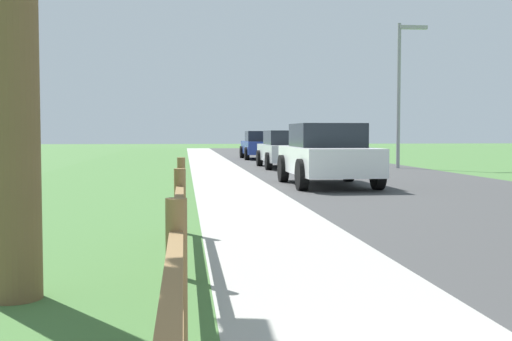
{
  "coord_description": "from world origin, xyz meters",
  "views": [
    {
      "loc": [
        -2.23,
        -0.49,
        1.37
      ],
      "look_at": [
        -1.08,
        10.27,
        0.76
      ],
      "focal_mm": 47.11,
      "sensor_mm": 36.0,
      "label": 1
    }
  ],
  "objects_px": {
    "street_lamp": "(402,81)",
    "parked_car_silver": "(287,149)",
    "parked_suv_white": "(327,154)",
    "parked_car_blue": "(262,145)"
  },
  "relations": [
    {
      "from": "parked_car_silver",
      "to": "street_lamp",
      "type": "xyz_separation_m",
      "value": [
        4.41,
        -0.67,
        2.64
      ]
    },
    {
      "from": "parked_suv_white",
      "to": "street_lamp",
      "type": "distance_m",
      "value": 9.92
    },
    {
      "from": "parked_suv_white",
      "to": "parked_car_blue",
      "type": "relative_size",
      "value": 1.0
    },
    {
      "from": "parked_car_silver",
      "to": "street_lamp",
      "type": "bearing_deg",
      "value": -8.68
    },
    {
      "from": "parked_car_silver",
      "to": "street_lamp",
      "type": "distance_m",
      "value": 5.18
    },
    {
      "from": "street_lamp",
      "to": "parked_car_silver",
      "type": "bearing_deg",
      "value": 171.32
    },
    {
      "from": "street_lamp",
      "to": "parked_car_blue",
      "type": "bearing_deg",
      "value": 113.88
    },
    {
      "from": "parked_suv_white",
      "to": "street_lamp",
      "type": "xyz_separation_m",
      "value": [
        4.74,
        8.32,
        2.58
      ]
    },
    {
      "from": "parked_suv_white",
      "to": "parked_car_blue",
      "type": "xyz_separation_m",
      "value": [
        0.41,
        18.09,
        -0.08
      ]
    },
    {
      "from": "parked_car_silver",
      "to": "street_lamp",
      "type": "height_order",
      "value": "street_lamp"
    }
  ]
}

